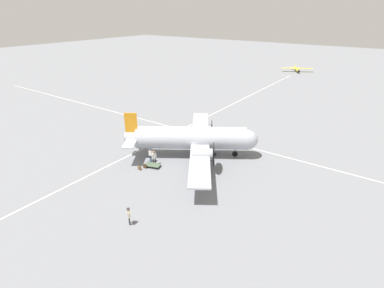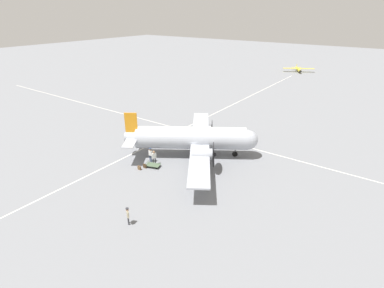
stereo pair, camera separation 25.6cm
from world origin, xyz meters
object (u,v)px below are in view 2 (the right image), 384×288
at_px(ramp_agent, 151,153).
at_px(light_aircraft_distant, 298,69).
at_px(airliner_main, 195,138).
at_px(baggage_cart, 153,165).
at_px(suitcase_upright_spare, 145,166).
at_px(passenger_boarding, 154,156).
at_px(crew_foreground, 128,214).
at_px(suitcase_near_door, 139,168).

xyz_separation_m(ramp_agent, light_aircraft_distant, (-3.97, 71.02, -0.38)).
xyz_separation_m(airliner_main, baggage_cart, (-2.43, -5.55, -2.26)).
relative_size(airliner_main, suitcase_upright_spare, 39.28).
relative_size(passenger_boarding, suitcase_upright_spare, 3.64).
bearing_deg(crew_foreground, passenger_boarding, 155.87).
bearing_deg(passenger_boarding, suitcase_upright_spare, -173.69).
bearing_deg(airliner_main, baggage_cart, -147.02).
distance_m(suitcase_upright_spare, light_aircraft_distant, 72.78).
bearing_deg(suitcase_near_door, crew_foreground, -50.72).
bearing_deg(light_aircraft_distant, crew_foreground, -20.74).
bearing_deg(airliner_main, light_aircraft_distant, 63.14).
distance_m(ramp_agent, light_aircraft_distant, 71.13).
xyz_separation_m(suitcase_near_door, suitcase_upright_spare, (0.21, 0.73, -0.01)).
xyz_separation_m(airliner_main, ramp_agent, (-3.59, -4.68, -1.37)).
xyz_separation_m(baggage_cart, light_aircraft_distant, (-5.12, 71.90, 0.51)).
distance_m(ramp_agent, suitcase_upright_spare, 1.93).
bearing_deg(passenger_boarding, crew_foreground, -127.68).
bearing_deg(airliner_main, ramp_agent, -160.84).
xyz_separation_m(suitcase_near_door, baggage_cart, (0.88, 1.47, 0.03)).
bearing_deg(suitcase_upright_spare, passenger_boarding, 74.44).
bearing_deg(ramp_agent, airliner_main, 51.74).
relative_size(passenger_boarding, light_aircraft_distant, 0.21).
distance_m(crew_foreground, baggage_cart, 10.75).
distance_m(suitcase_near_door, light_aircraft_distant, 73.49).
relative_size(airliner_main, crew_foreground, 11.78).
distance_m(suitcase_near_door, baggage_cart, 1.71).
height_order(passenger_boarding, baggage_cart, passenger_boarding).
height_order(passenger_boarding, suitcase_upright_spare, passenger_boarding).
bearing_deg(light_aircraft_distant, suitcase_upright_spare, -24.67).
bearing_deg(light_aircraft_distant, passenger_boarding, -24.31).
bearing_deg(baggage_cart, suitcase_near_door, -139.30).
bearing_deg(passenger_boarding, airliner_main, -6.99).
height_order(airliner_main, crew_foreground, airliner_main).
height_order(ramp_agent, suitcase_near_door, ramp_agent).
height_order(baggage_cart, light_aircraft_distant, light_aircraft_distant).
bearing_deg(baggage_cart, suitcase_upright_spare, -150.58).
height_order(airliner_main, suitcase_upright_spare, airliner_main).
height_order(suitcase_near_door, light_aircraft_distant, light_aircraft_distant).
relative_size(suitcase_upright_spare, baggage_cart, 0.27).
xyz_separation_m(airliner_main, light_aircraft_distant, (-7.55, 66.35, -1.75)).
distance_m(passenger_boarding, suitcase_upright_spare, 1.65).
bearing_deg(airliner_main, crew_foreground, -111.76).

